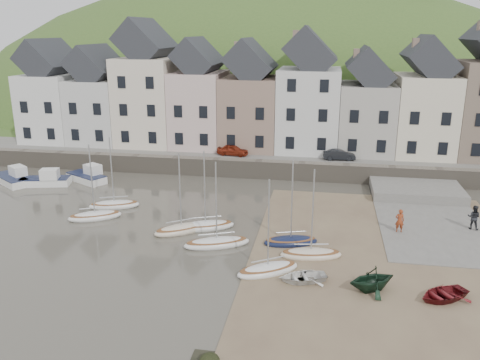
% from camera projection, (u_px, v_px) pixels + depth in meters
% --- Properties ---
extents(ground, '(160.00, 160.00, 0.00)m').
position_uv_depth(ground, '(225.00, 245.00, 35.01)').
color(ground, '#4A453A').
rests_on(ground, ground).
extents(quay_land, '(90.00, 30.00, 1.50)m').
position_uv_depth(quay_land, '(274.00, 140.00, 64.96)').
color(quay_land, '#406126').
rests_on(quay_land, ground).
extents(quay_street, '(70.00, 7.00, 0.10)m').
position_uv_depth(quay_street, '(263.00, 155.00, 53.89)').
color(quay_street, slate).
rests_on(quay_street, quay_land).
extents(seawall, '(70.00, 1.20, 1.80)m').
position_uv_depth(seawall, '(259.00, 169.00, 50.78)').
color(seawall, slate).
rests_on(seawall, ground).
extents(beach, '(18.00, 26.00, 0.06)m').
position_uv_depth(beach, '(387.00, 256.00, 33.18)').
color(beach, brown).
rests_on(beach, ground).
extents(slipway, '(8.00, 18.00, 0.12)m').
position_uv_depth(slipway, '(427.00, 217.00, 40.05)').
color(slipway, slate).
rests_on(slipway, ground).
extents(hillside, '(134.40, 84.00, 84.00)m').
position_uv_depth(hillside, '(263.00, 203.00, 97.61)').
color(hillside, '#406126').
rests_on(hillside, ground).
extents(townhouse_terrace, '(61.05, 8.00, 13.93)m').
position_uv_depth(townhouse_terrace, '(284.00, 97.00, 55.23)').
color(townhouse_terrace, white).
rests_on(townhouse_terrace, quay_land).
extents(sailboat_0, '(4.47, 2.82, 6.32)m').
position_uv_depth(sailboat_0, '(114.00, 205.00, 42.31)').
color(sailboat_0, white).
rests_on(sailboat_0, ground).
extents(sailboat_1, '(4.41, 3.27, 6.32)m').
position_uv_depth(sailboat_1, '(95.00, 216.00, 39.77)').
color(sailboat_1, white).
rests_on(sailboat_1, ground).
extents(sailboat_2, '(4.30, 3.77, 6.32)m').
position_uv_depth(sailboat_2, '(181.00, 229.00, 37.14)').
color(sailboat_2, beige).
rests_on(sailboat_2, ground).
extents(sailboat_3, '(4.90, 3.21, 6.32)m').
position_uv_depth(sailboat_3, '(217.00, 243.00, 34.75)').
color(sailboat_3, white).
rests_on(sailboat_3, ground).
extents(sailboat_4, '(4.66, 3.11, 6.32)m').
position_uv_depth(sailboat_4, '(206.00, 226.00, 37.77)').
color(sailboat_4, white).
rests_on(sailboat_4, ground).
extents(sailboat_5, '(4.12, 2.58, 6.32)m').
position_uv_depth(sailboat_5, '(291.00, 241.00, 35.02)').
color(sailboat_5, '#131B3C').
rests_on(sailboat_5, ground).
extents(sailboat_6, '(4.28, 3.51, 6.32)m').
position_uv_depth(sailboat_6, '(268.00, 269.00, 30.88)').
color(sailboat_6, white).
rests_on(sailboat_6, ground).
extents(sailboat_7, '(4.31, 2.21, 6.32)m').
position_uv_depth(sailboat_7, '(311.00, 254.00, 33.03)').
color(sailboat_7, beige).
rests_on(sailboat_7, ground).
extents(motorboat_0, '(5.04, 4.20, 1.70)m').
position_uv_depth(motorboat_0, '(12.00, 178.00, 48.93)').
color(motorboat_0, white).
rests_on(motorboat_0, ground).
extents(motorboat_1, '(4.94, 2.79, 1.70)m').
position_uv_depth(motorboat_1, '(46.00, 180.00, 48.30)').
color(motorboat_1, white).
rests_on(motorboat_1, ground).
extents(motorboat_2, '(4.79, 3.69, 1.70)m').
position_uv_depth(motorboat_2, '(88.00, 176.00, 49.55)').
color(motorboat_2, white).
rests_on(motorboat_2, ground).
extents(rowboat_white, '(3.42, 2.91, 0.60)m').
position_uv_depth(rowboat_white, '(302.00, 277.00, 29.75)').
color(rowboat_white, white).
rests_on(rowboat_white, beach).
extents(rowboat_green, '(3.69, 3.53, 1.50)m').
position_uv_depth(rowboat_green, '(372.00, 279.00, 28.56)').
color(rowboat_green, '#15301F').
rests_on(rowboat_green, beach).
extents(rowboat_red, '(3.76, 3.51, 0.63)m').
position_uv_depth(rowboat_red, '(443.00, 294.00, 27.76)').
color(rowboat_red, maroon).
rests_on(rowboat_red, beach).
extents(person_red, '(0.66, 0.44, 1.77)m').
position_uv_depth(person_red, '(400.00, 221.00, 36.74)').
color(person_red, '#94391B').
rests_on(person_red, slipway).
extents(person_dark, '(1.11, 1.01, 1.87)m').
position_uv_depth(person_dark, '(474.00, 217.00, 37.27)').
color(person_dark, '#222428').
rests_on(person_dark, slipway).
extents(car_left, '(3.51, 1.84, 1.14)m').
position_uv_depth(car_left, '(233.00, 150.00, 53.29)').
color(car_left, maroon).
rests_on(car_left, quay_street).
extents(car_right, '(3.37, 1.41, 1.08)m').
position_uv_depth(car_right, '(339.00, 155.00, 51.43)').
color(car_right, black).
rests_on(car_right, quay_street).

